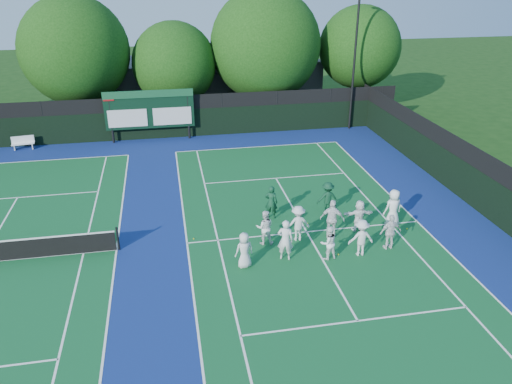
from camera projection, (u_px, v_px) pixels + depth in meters
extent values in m
plane|color=#16390F|center=(313.00, 243.00, 22.07)|extent=(120.00, 120.00, 0.00)
cube|color=navy|center=(175.00, 244.00, 21.95)|extent=(34.00, 32.00, 0.01)
cube|color=#125829|center=(307.00, 232.00, 22.96)|extent=(10.97, 23.77, 0.00)
cube|color=white|center=(258.00, 147.00, 33.57)|extent=(10.97, 0.08, 0.00)
cube|color=white|center=(187.00, 243.00, 22.04)|extent=(0.08, 23.77, 0.00)
cube|color=white|center=(417.00, 221.00, 23.89)|extent=(0.08, 23.77, 0.00)
cube|color=white|center=(218.00, 240.00, 22.27)|extent=(0.08, 23.77, 0.00)
cube|color=white|center=(390.00, 224.00, 23.66)|extent=(0.08, 23.77, 0.00)
cube|color=white|center=(358.00, 321.00, 17.25)|extent=(8.23, 0.08, 0.00)
cube|color=white|center=(276.00, 178.00, 28.67)|extent=(8.23, 0.08, 0.00)
cube|color=white|center=(307.00, 232.00, 22.96)|extent=(0.08, 12.80, 0.00)
cube|color=white|center=(39.00, 161.00, 31.21)|extent=(10.97, 0.08, 0.00)
cube|color=white|center=(117.00, 250.00, 21.52)|extent=(0.08, 23.77, 0.00)
cube|color=white|center=(84.00, 253.00, 21.29)|extent=(0.08, 23.77, 0.00)
cube|color=white|center=(17.00, 198.00, 26.31)|extent=(8.23, 0.08, 0.00)
cube|color=black|center=(166.00, 124.00, 34.92)|extent=(34.00, 0.08, 2.00)
cube|color=black|center=(164.00, 103.00, 34.30)|extent=(34.00, 0.05, 1.00)
cube|color=black|center=(487.00, 197.00, 24.07)|extent=(0.08, 32.00, 2.00)
cube|color=black|center=(493.00, 168.00, 23.44)|extent=(0.05, 32.00, 1.00)
cylinder|color=black|center=(111.00, 118.00, 33.65)|extent=(0.16, 0.16, 3.50)
cylinder|color=black|center=(188.00, 114.00, 34.52)|extent=(0.16, 0.16, 3.50)
cube|color=black|center=(149.00, 110.00, 33.90)|extent=(6.00, 0.15, 2.60)
cube|color=#164D2B|center=(148.00, 94.00, 33.35)|extent=(6.00, 0.05, 0.50)
cube|color=silver|center=(128.00, 118.00, 33.76)|extent=(2.60, 0.04, 1.20)
cube|color=silver|center=(172.00, 116.00, 34.27)|extent=(2.60, 0.04, 1.20)
cube|color=#A20D11|center=(108.00, 97.00, 32.95)|extent=(0.70, 0.04, 0.50)
cube|color=#505155|center=(210.00, 83.00, 42.32)|extent=(18.00, 6.00, 4.00)
cylinder|color=black|center=(354.00, 60.00, 35.26)|extent=(0.16, 0.16, 10.00)
cylinder|color=black|center=(118.00, 239.00, 21.32)|extent=(0.10, 0.10, 1.10)
cube|color=white|center=(23.00, 144.00, 32.97)|extent=(1.45, 0.59, 0.06)
cube|color=white|center=(23.00, 139.00, 32.98)|extent=(1.40, 0.27, 0.47)
cube|color=white|center=(15.00, 147.00, 32.96)|extent=(0.11, 0.33, 0.38)
cube|color=white|center=(33.00, 146.00, 33.15)|extent=(0.11, 0.33, 0.38)
cylinder|color=black|center=(84.00, 110.00, 36.89)|extent=(0.44, 0.44, 2.80)
sphere|color=#123A0D|center=(75.00, 51.00, 35.11)|extent=(7.62, 7.62, 7.62)
sphere|color=#123A0D|center=(86.00, 61.00, 35.79)|extent=(5.33, 5.33, 5.33)
cylinder|color=black|center=(177.00, 109.00, 38.17)|extent=(0.44, 0.44, 2.21)
sphere|color=#123A0D|center=(174.00, 64.00, 36.74)|extent=(6.14, 6.14, 6.14)
sphere|color=#123A0D|center=(183.00, 71.00, 37.37)|extent=(4.30, 4.30, 4.30)
cylinder|color=black|center=(265.00, 103.00, 39.25)|extent=(0.44, 0.44, 2.55)
sphere|color=#123A0D|center=(265.00, 45.00, 37.42)|extent=(8.30, 8.30, 8.30)
sphere|color=#123A0D|center=(272.00, 56.00, 38.14)|extent=(5.81, 5.81, 5.81)
cylinder|color=black|center=(356.00, 96.00, 40.44)|extent=(0.44, 0.44, 2.93)
sphere|color=#123A0D|center=(360.00, 47.00, 38.84)|extent=(6.34, 6.34, 6.34)
sphere|color=#123A0D|center=(365.00, 55.00, 39.47)|extent=(4.44, 4.44, 4.44)
sphere|color=#CCD418|center=(282.00, 235.00, 22.68)|extent=(0.07, 0.07, 0.07)
sphere|color=#CCD418|center=(307.00, 223.00, 23.66)|extent=(0.07, 0.07, 0.07)
sphere|color=#CCD418|center=(407.00, 229.00, 23.19)|extent=(0.07, 0.07, 0.07)
sphere|color=#CCD418|center=(194.00, 239.00, 22.34)|extent=(0.07, 0.07, 0.07)
sphere|color=#CCD418|center=(330.00, 229.00, 23.18)|extent=(0.07, 0.07, 0.07)
sphere|color=#CCD418|center=(338.00, 254.00, 21.14)|extent=(0.07, 0.07, 0.07)
imported|color=silver|center=(244.00, 250.00, 20.03)|extent=(0.85, 0.65, 1.55)
imported|color=silver|center=(285.00, 240.00, 20.51)|extent=(0.77, 0.62, 1.82)
imported|color=white|center=(328.00, 243.00, 20.62)|extent=(0.82, 0.70, 1.50)
imported|color=silver|center=(361.00, 238.00, 20.86)|extent=(1.09, 0.66, 1.64)
imported|color=silver|center=(390.00, 232.00, 21.31)|extent=(0.99, 0.47, 1.64)
imported|color=white|center=(265.00, 227.00, 21.72)|extent=(0.87, 0.73, 1.59)
imported|color=silver|center=(298.00, 223.00, 22.00)|extent=(1.08, 0.63, 1.66)
imported|color=white|center=(332.00, 219.00, 22.15)|extent=(1.17, 0.84, 1.84)
imported|color=white|center=(359.00, 216.00, 22.82)|extent=(1.42, 0.51, 1.52)
imported|color=white|center=(393.00, 208.00, 23.21)|extent=(0.96, 0.70, 1.81)
imported|color=#103D25|center=(271.00, 202.00, 23.90)|extent=(0.72, 0.61, 1.68)
imported|color=#103B23|center=(327.00, 198.00, 24.39)|extent=(1.08, 0.64, 1.64)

